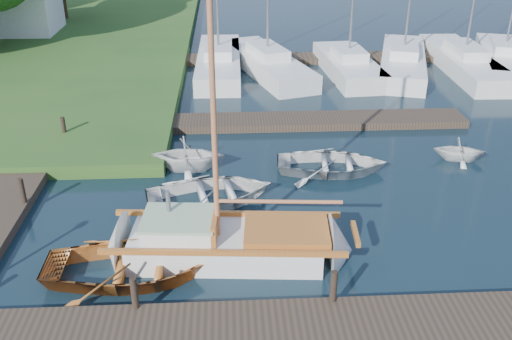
{
  "coord_description": "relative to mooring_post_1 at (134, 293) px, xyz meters",
  "views": [
    {
      "loc": [
        -0.83,
        -15.3,
        8.86
      ],
      "look_at": [
        0.0,
        0.0,
        1.2
      ],
      "focal_mm": 40.0,
      "sensor_mm": 36.0,
      "label": 1
    }
  ],
  "objects": [
    {
      "name": "mooring_post_2",
      "position": [
        4.5,
        0.0,
        0.0
      ],
      "size": [
        0.16,
        0.16,
        0.8
      ],
      "primitive_type": "cylinder",
      "color": "black",
      "rests_on": "near_dock"
    },
    {
      "name": "left_dock",
      "position": [
        -5.0,
        7.0,
        -0.55
      ],
      "size": [
        2.2,
        18.0,
        0.3
      ],
      "primitive_type": "cube",
      "color": "#32291D",
      "rests_on": "ground"
    },
    {
      "name": "far_dock",
      "position": [
        5.0,
        11.5,
        -0.55
      ],
      "size": [
        14.0,
        1.6,
        0.3
      ],
      "primitive_type": "cube",
      "color": "#32291D",
      "rests_on": "ground"
    },
    {
      "name": "dinghy",
      "position": [
        -0.31,
        1.56,
        -0.25
      ],
      "size": [
        4.36,
        3.12,
        0.9
      ],
      "primitive_type": "imported",
      "rotation": [
        0.0,
        0.0,
        1.57
      ],
      "color": "#9A571C",
      "rests_on": "ground"
    },
    {
      "name": "ground",
      "position": [
        3.0,
        5.0,
        -0.7
      ],
      "size": [
        160.0,
        160.0,
        0.0
      ],
      "primitive_type": "plane",
      "color": "black",
      "rests_on": "ground"
    },
    {
      "name": "marina_boat_3",
      "position": [
        11.56,
        18.86,
        -0.12
      ],
      "size": [
        4.56,
        8.95,
        12.01
      ],
      "rotation": [
        0.0,
        0.0,
        1.29
      ],
      "color": "silver",
      "rests_on": "ground"
    },
    {
      "name": "mooring_post_4",
      "position": [
        -4.0,
        5.0,
        0.0
      ],
      "size": [
        0.16,
        0.16,
        0.8
      ],
      "primitive_type": "cylinder",
      "color": "black",
      "rests_on": "left_dock"
    },
    {
      "name": "marina_boat_2",
      "position": [
        8.52,
        18.3,
        -0.12
      ],
      "size": [
        2.73,
        7.11,
        11.23
      ],
      "rotation": [
        0.0,
        0.0,
        1.65
      ],
      "color": "silver",
      "rests_on": "ground"
    },
    {
      "name": "marina_boat_4",
      "position": [
        14.8,
        18.66,
        -0.14
      ],
      "size": [
        2.38,
        9.18,
        10.24
      ],
      "rotation": [
        0.0,
        0.0,
        1.55
      ],
      "color": "silver",
      "rests_on": "ground"
    },
    {
      "name": "near_dock",
      "position": [
        3.0,
        -1.0,
        -0.55
      ],
      "size": [
        18.0,
        2.2,
        0.3
      ],
      "primitive_type": "cube",
      "color": "#32291D",
      "rests_on": "ground"
    },
    {
      "name": "pontoon",
      "position": [
        13.0,
        21.0,
        -0.55
      ],
      "size": [
        30.0,
        1.6,
        0.3
      ],
      "primitive_type": "cube",
      "color": "#32291D",
      "rests_on": "ground"
    },
    {
      "name": "sailboat",
      "position": [
        2.22,
        2.31,
        -0.36
      ],
      "size": [
        7.28,
        2.5,
        9.83
      ],
      "rotation": [
        0.0,
        0.0,
        -0.08
      ],
      "color": "silver",
      "rests_on": "ground"
    },
    {
      "name": "tender_c",
      "position": [
        5.73,
        7.16,
        -0.31
      ],
      "size": [
        3.98,
        3.01,
        0.78
      ],
      "primitive_type": "imported",
      "rotation": [
        0.0,
        0.0,
        1.48
      ],
      "color": "silver",
      "rests_on": "ground"
    },
    {
      "name": "tender_b",
      "position": [
        0.79,
        7.56,
        -0.04
      ],
      "size": [
        2.7,
        2.38,
        1.33
      ],
      "primitive_type": "imported",
      "rotation": [
        0.0,
        0.0,
        1.49
      ],
      "color": "silver",
      "rests_on": "ground"
    },
    {
      "name": "mooring_post_5",
      "position": [
        -4.0,
        10.0,
        0.0
      ],
      "size": [
        0.16,
        0.16,
        0.8
      ],
      "primitive_type": "cylinder",
      "color": "black",
      "rests_on": "left_dock"
    },
    {
      "name": "marina_boat_5",
      "position": [
        17.21,
        19.25,
        -0.12
      ],
      "size": [
        4.47,
        8.26,
        11.82
      ],
      "rotation": [
        0.0,
        0.0,
        1.27
      ],
      "color": "silver",
      "rests_on": "ground"
    },
    {
      "name": "tender_d",
      "position": [
        10.47,
        7.82,
        -0.22
      ],
      "size": [
        2.14,
        1.96,
        0.95
      ],
      "primitive_type": "imported",
      "rotation": [
        0.0,
        0.0,
        1.32
      ],
      "color": "silver",
      "rests_on": "ground"
    },
    {
      "name": "marina_boat_0",
      "position": [
        1.8,
        19.34,
        -0.14
      ],
      "size": [
        2.34,
        8.81,
        9.88
      ],
      "rotation": [
        0.0,
        0.0,
        1.55
      ],
      "color": "silver",
      "rests_on": "ground"
    },
    {
      "name": "mooring_post_1",
      "position": [
        0.0,
        0.0,
        0.0
      ],
      "size": [
        0.16,
        0.16,
        0.8
      ],
      "primitive_type": "cylinder",
      "color": "black",
      "rests_on": "near_dock"
    },
    {
      "name": "tender_a",
      "position": [
        1.6,
        5.26,
        -0.29
      ],
      "size": [
        4.4,
        3.53,
        0.81
      ],
      "primitive_type": "imported",
      "rotation": [
        0.0,
        0.0,
        1.77
      ],
      "color": "silver",
      "rests_on": "ground"
    },
    {
      "name": "marina_boat_1",
      "position": [
        4.35,
        18.93,
        -0.14
      ],
      "size": [
        4.64,
        8.79,
        9.71
      ],
      "rotation": [
        0.0,
        0.0,
        1.87
      ],
      "color": "silver",
      "rests_on": "ground"
    }
  ]
}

